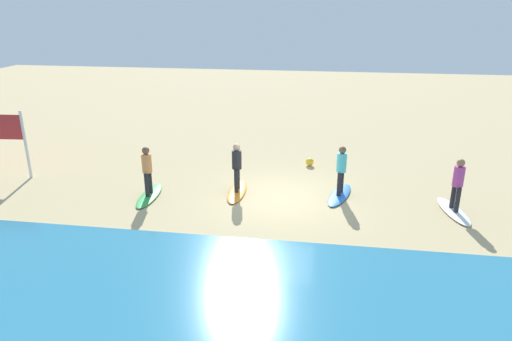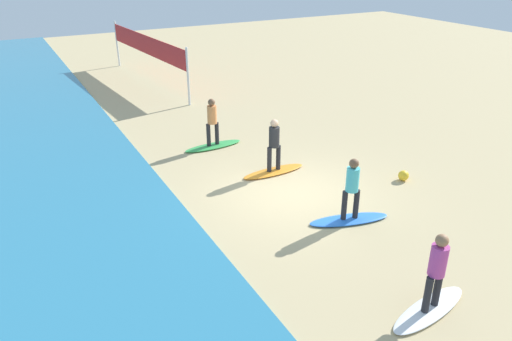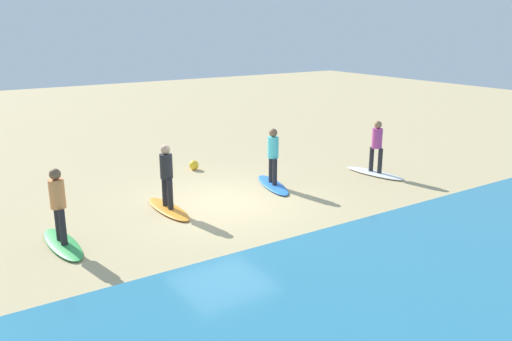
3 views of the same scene
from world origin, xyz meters
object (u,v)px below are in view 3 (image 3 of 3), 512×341
object	(u,v)px
surfboard_orange	(168,209)
beach_ball	(194,165)
surfer_white	(377,143)
surfer_green	(58,200)
surfboard_white	(375,173)
surfer_orange	(166,172)
surfboard_blue	(273,185)
surfer_blue	(273,152)
surfboard_green	(63,244)

from	to	relation	value
surfboard_orange	beach_ball	bearing A→B (deg)	142.11
surfer_white	surfer_green	distance (m)	9.67
surfer_green	beach_ball	world-z (taller)	surfer_green
surfboard_orange	surfboard_white	bearing A→B (deg)	83.98
surfboard_white	beach_ball	size ratio (longest dim) A/B	6.66
surfboard_orange	surfer_orange	world-z (taller)	surfer_orange
surfboard_blue	surfer_orange	world-z (taller)	surfer_orange
surfer_white	surfer_green	bearing A→B (deg)	1.49
surfer_blue	surfer_green	distance (m)	6.31
surfer_orange	beach_ball	world-z (taller)	surfer_orange
surfboard_orange	surfboard_green	world-z (taller)	same
surfer_white	surfer_orange	distance (m)	6.88
surfboard_white	surfer_blue	xyz separation A→B (m)	(3.43, -0.76, 0.99)
surfer_blue	surfboard_green	world-z (taller)	surfer_blue
surfer_blue	surfer_green	bearing A→B (deg)	9.21
surfer_white	surfboard_white	bearing A→B (deg)	-90.00
surfboard_orange	surfer_green	bearing A→B (deg)	-75.84
surfboard_white	surfer_white	bearing A→B (deg)	-10.15
surfboard_white	surfboard_blue	xyz separation A→B (m)	(3.43, -0.76, 0.00)
surfboard_green	beach_ball	xyz separation A→B (m)	(-5.11, -3.92, 0.11)
surfer_blue	surfboard_white	bearing A→B (deg)	167.52
beach_ball	surfboard_orange	bearing A→B (deg)	53.65
beach_ball	surfboard_green	bearing A→B (deg)	37.47
surfboard_blue	surfer_blue	distance (m)	0.99
surfer_white	surfboard_green	xyz separation A→B (m)	(9.67, 0.25, -0.99)
surfboard_blue	surfer_green	bearing A→B (deg)	-65.73
surfer_blue	surfboard_green	distance (m)	6.39
surfer_white	surfer_orange	size ratio (longest dim) A/B	1.00
surfboard_orange	surfer_green	size ratio (longest dim) A/B	1.28
surfer_white	surfer_green	size ratio (longest dim) A/B	1.00
beach_ball	surfboard_blue	bearing A→B (deg)	111.09
surfboard_white	surfboard_blue	distance (m)	3.52
surfer_white	surfer_orange	bearing A→B (deg)	-4.49
surfer_white	surfboard_orange	distance (m)	6.95
surfboard_blue	surfer_orange	size ratio (longest dim) A/B	1.28
surfer_blue	surfer_orange	distance (m)	3.43
surfer_orange	surfer_green	xyz separation A→B (m)	(2.81, 0.79, 0.00)
surfboard_white	surfboard_orange	world-z (taller)	same
surfer_orange	surfer_green	size ratio (longest dim) A/B	1.00
surfboard_orange	surfboard_green	distance (m)	2.92
surfboard_blue	surfboard_green	xyz separation A→B (m)	(6.23, 1.01, 0.00)
surfboard_green	surfboard_white	bearing A→B (deg)	88.82
surfer_white	surfboard_blue	world-z (taller)	surfer_white
surfboard_white	surfer_white	distance (m)	0.99
surfer_white	surfboard_blue	distance (m)	3.65
surfboard_blue	surfboard_orange	size ratio (longest dim) A/B	1.00
surfer_white	surfer_blue	bearing A→B (deg)	-12.48
surfer_blue	beach_ball	bearing A→B (deg)	-68.91
surfboard_blue	beach_ball	size ratio (longest dim) A/B	6.66
surfer_orange	surfboard_white	bearing A→B (deg)	175.51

